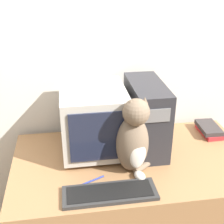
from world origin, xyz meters
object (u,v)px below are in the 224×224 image
Objects in this scene: computer_tower at (146,116)px; keyboard at (110,193)px; pen at (90,181)px; book_stack at (209,129)px; crt_monitor at (94,120)px; cat at (134,139)px.

keyboard is (-0.27, -0.40, -0.19)m from computer_tower.
keyboard is 0.14m from pen.
computer_tower is at bearing 39.37° from pen.
pen is at bearing -154.83° from book_stack.
pen is at bearing 127.73° from keyboard.
book_stack is 1.43× the size of pen.
crt_monitor is 0.30m from cat.
keyboard is 1.07× the size of cat.
crt_monitor is 0.99× the size of computer_tower.
crt_monitor is 1.00× the size of cat.
computer_tower is (0.30, -0.01, 0.00)m from crt_monitor.
cat is at bearing 15.83° from pen.
computer_tower is at bearing 55.82° from keyboard.
cat is 2.01× the size of book_stack.
computer_tower is 0.95× the size of keyboard.
keyboard is at bearing -145.96° from cat.
cat reaches higher than keyboard.
crt_monitor is 2.01× the size of book_stack.
keyboard is 2.15× the size of book_stack.
crt_monitor is 0.45m from keyboard.
computer_tower reaches higher than book_stack.
cat is at bearing -118.37° from computer_tower.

